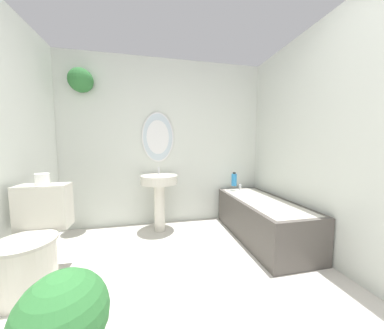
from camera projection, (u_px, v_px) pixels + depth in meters
name	position (u px, v px, depth m)	size (l,w,h in m)	color
wall_back	(162.00, 140.00, 2.84)	(3.01, 0.30, 2.40)	silver
wall_right	(323.00, 141.00, 1.93)	(0.06, 2.59, 2.40)	silver
toilet	(33.00, 246.00, 1.55)	(0.42, 0.60, 0.80)	beige
pedestal_sink	(159.00, 189.00, 2.59)	(0.49, 0.49, 0.86)	beige
bathtub	(261.00, 218.00, 2.41)	(0.62, 1.41, 0.56)	#4C4742
shampoo_bottle	(234.00, 179.00, 2.88)	(0.08, 0.08, 0.20)	#2D84C6
potted_plant	(63.00, 322.00, 0.92)	(0.42, 0.42, 0.54)	#9E6042
toilet_paper_roll	(42.00, 179.00, 1.70)	(0.11, 0.11, 0.10)	white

